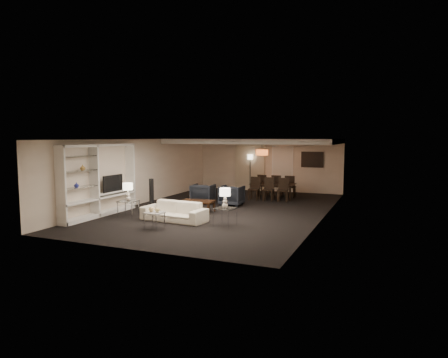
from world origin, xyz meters
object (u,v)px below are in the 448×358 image
at_px(vase_blue, 76,185).
at_px(vase_amber, 83,168).
at_px(table_lamp_right, 225,198).
at_px(chair_fr, 290,186).
at_px(chair_nl, 254,189).
at_px(chair_nr, 283,190).
at_px(sofa, 174,211).
at_px(dining_table, 273,191).
at_px(chair_fm, 277,186).
at_px(armchair_left, 203,194).
at_px(chair_nm, 268,189).
at_px(coffee_table, 197,206).
at_px(television, 111,183).
at_px(floor_lamp, 250,173).
at_px(chair_fl, 264,185).
at_px(side_table_right, 225,217).
at_px(floor_speaker, 152,194).
at_px(table_lamp_left, 128,192).
at_px(side_table_left, 128,209).
at_px(armchair_right, 232,196).
at_px(marble_table, 155,220).
at_px(pendant_light, 262,152).

bearing_deg(vase_blue, vase_amber, 90.00).
xyz_separation_m(table_lamp_right, chair_fr, (0.46, 6.19, -0.34)).
bearing_deg(chair_nl, chair_nr, -1.02).
relative_size(sofa, dining_table, 1.13).
relative_size(sofa, chair_fm, 2.17).
bearing_deg(armchair_left, chair_nm, -149.40).
height_order(coffee_table, chair_nl, chair_nl).
bearing_deg(television, chair_fr, -38.95).
bearing_deg(sofa, table_lamp_right, 4.93).
bearing_deg(sofa, floor_lamp, 96.06).
relative_size(dining_table, chair_fl, 1.92).
relative_size(side_table_right, floor_speaker, 0.51).
distance_m(sofa, chair_nm, 5.14).
distance_m(sofa, coffee_table, 1.60).
bearing_deg(table_lamp_right, chair_fm, 91.29).
relative_size(table_lamp_left, table_lamp_right, 1.00).
height_order(chair_nl, chair_nm, same).
bearing_deg(table_lamp_left, armchair_left, 71.57).
bearing_deg(chair_fl, chair_nl, 97.43).
height_order(side_table_right, floor_lamp, floor_lamp).
relative_size(side_table_left, table_lamp_right, 0.97).
distance_m(side_table_left, side_table_right, 3.40).
xyz_separation_m(sofa, table_lamp_left, (-1.70, 0.00, 0.52)).
bearing_deg(side_table_left, table_lamp_right, 0.00).
bearing_deg(dining_table, armchair_right, -115.05).
bearing_deg(television, floor_speaker, -33.97).
distance_m(armchair_left, floor_lamp, 4.33).
relative_size(armchair_left, chair_nr, 0.89).
relative_size(armchair_left, table_lamp_right, 1.44).
relative_size(marble_table, vase_blue, 3.01).
distance_m(vase_amber, chair_fr, 8.71).
bearing_deg(chair_nr, chair_fr, 83.91).
distance_m(side_table_left, chair_fr, 7.30).
height_order(armchair_right, chair_nr, chair_nr).
xyz_separation_m(pendant_light, side_table_right, (0.73, -5.88, -1.66)).
relative_size(pendant_light, side_table_right, 0.93).
height_order(armchair_right, marble_table, armchair_right).
xyz_separation_m(floor_speaker, floor_lamp, (1.64, 6.07, 0.32)).
bearing_deg(television, table_lamp_right, -93.83).
relative_size(armchair_left, vase_amber, 4.86).
bearing_deg(side_table_right, chair_fr, 85.75).
height_order(sofa, coffee_table, sofa).
xyz_separation_m(television, floor_lamp, (2.46, 7.29, -0.16)).
bearing_deg(chair_nr, vase_blue, -134.05).
bearing_deg(pendant_light, side_table_left, -114.40).
distance_m(table_lamp_left, floor_lamp, 7.74).
height_order(side_table_right, dining_table, dining_table).
xyz_separation_m(vase_blue, chair_fm, (4.20, 7.46, -0.67)).
height_order(sofa, side_table_left, sofa).
relative_size(television, chair_nr, 1.03).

